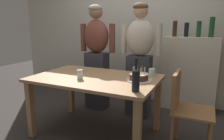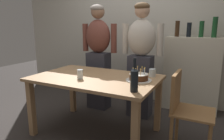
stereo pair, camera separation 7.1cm
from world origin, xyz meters
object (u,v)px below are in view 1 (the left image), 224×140
(water_glass_far, at_px, (152,73))
(person_man_bearded, at_px, (97,56))
(birthday_cake, at_px, (139,77))
(person_woman_cardigan, at_px, (139,59))
(wine_bottle, at_px, (136,79))
(water_glass_near, at_px, (80,74))
(dining_chair, at_px, (185,105))

(water_glass_far, height_order, person_man_bearded, person_man_bearded)
(water_glass_far, distance_m, person_man_bearded, 1.10)
(birthday_cake, distance_m, person_woman_cardigan, 0.73)
(water_glass_far, relative_size, wine_bottle, 0.30)
(water_glass_near, bearing_deg, wine_bottle, -12.01)
(water_glass_near, distance_m, wine_bottle, 0.75)
(person_man_bearded, bearing_deg, dining_chair, 155.91)
(water_glass_near, distance_m, person_woman_cardigan, 1.01)
(person_man_bearded, bearing_deg, wine_bottle, 133.70)
(person_man_bearded, bearing_deg, person_woman_cardigan, -180.00)
(birthday_cake, height_order, dining_chair, birthday_cake)
(birthday_cake, distance_m, person_man_bearded, 1.16)
(person_woman_cardigan, xyz_separation_m, dining_chair, (0.72, -0.64, -0.36))
(birthday_cake, bearing_deg, person_man_bearded, 143.54)
(birthday_cake, relative_size, person_man_bearded, 0.17)
(water_glass_near, xyz_separation_m, person_man_bearded, (-0.29, 0.92, 0.08))
(water_glass_near, distance_m, water_glass_far, 0.87)
(water_glass_far, xyz_separation_m, wine_bottle, (0.01, -0.64, 0.08))
(water_glass_far, xyz_separation_m, person_man_bearded, (-1.01, 0.43, 0.09))
(water_glass_far, xyz_separation_m, dining_chair, (0.42, -0.21, -0.27))
(water_glass_near, relative_size, water_glass_far, 1.15)
(person_woman_cardigan, bearing_deg, water_glass_far, 124.89)
(wine_bottle, relative_size, person_man_bearded, 0.19)
(water_glass_far, height_order, wine_bottle, wine_bottle)
(person_woman_cardigan, bearing_deg, person_man_bearded, 0.00)
(water_glass_near, height_order, person_man_bearded, person_man_bearded)
(person_man_bearded, height_order, dining_chair, person_man_bearded)
(water_glass_near, distance_m, person_man_bearded, 0.96)
(birthday_cake, relative_size, person_woman_cardigan, 0.17)
(water_glass_near, bearing_deg, person_woman_cardigan, 65.31)
(water_glass_near, bearing_deg, person_man_bearded, 107.72)
(wine_bottle, bearing_deg, water_glass_far, 90.91)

